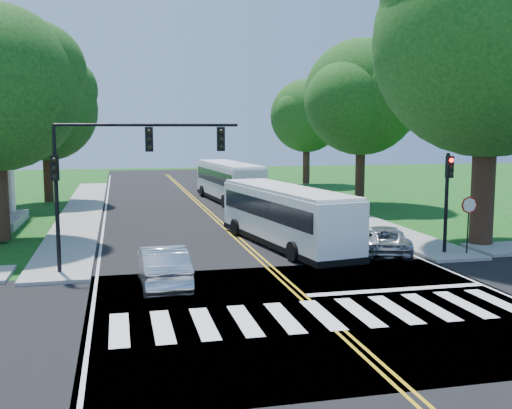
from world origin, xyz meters
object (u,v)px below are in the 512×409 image
object	(u,v)px
signal_ne	(448,189)
bus_lead	(285,215)
signal_nw	(119,161)
hatchback	(163,266)
suv	(383,240)
dark_sedan	(285,203)
bus_follow	(229,181)

from	to	relation	value
signal_ne	bus_lead	world-z (taller)	signal_ne
signal_nw	bus_lead	distance (m)	9.00
hatchback	suv	world-z (taller)	hatchback
signal_ne	suv	bearing A→B (deg)	159.40
bus_lead	hatchback	bearing A→B (deg)	35.24
signal_nw	signal_ne	bearing A→B (deg)	0.05
signal_ne	dark_sedan	xyz separation A→B (m)	(-3.14, 14.98, -2.37)
signal_nw	hatchback	distance (m)	4.64
bus_follow	suv	world-z (taller)	bus_follow
suv	signal_ne	bearing A→B (deg)	178.37
hatchback	suv	bearing A→B (deg)	-162.79
bus_follow	signal_nw	bearing A→B (deg)	64.47
bus_lead	dark_sedan	bearing A→B (deg)	-115.44
signal_nw	signal_ne	world-z (taller)	signal_nw
bus_follow	suv	size ratio (longest dim) A/B	2.57
dark_sedan	bus_follow	bearing A→B (deg)	-70.81
signal_nw	suv	size ratio (longest dim) A/B	1.57
bus_lead	hatchback	xyz separation A→B (m)	(-6.28, -6.23, -0.75)
suv	bus_lead	bearing A→B (deg)	-16.45
signal_nw	hatchback	size ratio (longest dim) A/B	1.58
bus_follow	suv	distance (m)	21.13
signal_nw	bus_follow	distance (m)	23.52
signal_ne	bus_lead	xyz separation A→B (m)	(-6.36, 3.68, -1.46)
bus_follow	hatchback	world-z (taller)	bus_follow
signal_ne	hatchback	bearing A→B (deg)	-168.59
hatchback	bus_follow	bearing A→B (deg)	-107.69
signal_ne	signal_nw	bearing A→B (deg)	-179.95
hatchback	dark_sedan	bearing A→B (deg)	-120.36
signal_nw	signal_ne	distance (m)	14.13
suv	hatchback	bearing A→B (deg)	38.08
signal_nw	suv	world-z (taller)	signal_nw
suv	dark_sedan	xyz separation A→B (m)	(-0.61, 14.03, -0.05)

